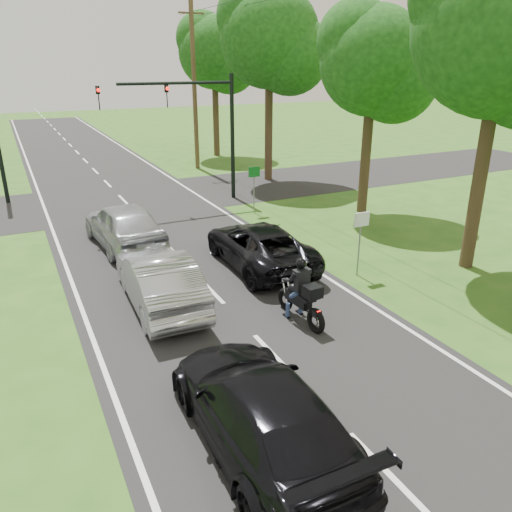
{
  "coord_description": "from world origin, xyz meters",
  "views": [
    {
      "loc": [
        -4.88,
        -8.88,
        6.45
      ],
      "look_at": [
        1.03,
        3.0,
        1.3
      ],
      "focal_mm": 35.0,
      "sensor_mm": 36.0,
      "label": 1
    }
  ],
  "objects_px": {
    "dark_suv": "(259,245)",
    "silver_suv": "(124,225)",
    "silver_sedan": "(160,280)",
    "dark_car_behind": "(261,410)",
    "utility_pole_far": "(194,87)",
    "sign_green": "(254,179)",
    "traffic_signal": "(196,116)",
    "sign_white": "(361,229)",
    "motorcycle_rider": "(302,297)"
  },
  "relations": [
    {
      "from": "silver_sedan",
      "to": "sign_green",
      "type": "bearing_deg",
      "value": -129.99
    },
    {
      "from": "silver_sedan",
      "to": "dark_car_behind",
      "type": "bearing_deg",
      "value": 92.12
    },
    {
      "from": "silver_suv",
      "to": "sign_green",
      "type": "distance_m",
      "value": 6.64
    },
    {
      "from": "dark_suv",
      "to": "sign_white",
      "type": "bearing_deg",
      "value": 139.89
    },
    {
      "from": "silver_sedan",
      "to": "dark_car_behind",
      "type": "xyz_separation_m",
      "value": [
        0.02,
        -6.22,
        -0.03
      ]
    },
    {
      "from": "silver_sedan",
      "to": "motorcycle_rider",
      "type": "bearing_deg",
      "value": 142.03
    },
    {
      "from": "silver_suv",
      "to": "sign_white",
      "type": "distance_m",
      "value": 8.67
    },
    {
      "from": "utility_pole_far",
      "to": "traffic_signal",
      "type": "bearing_deg",
      "value": -109.68
    },
    {
      "from": "dark_car_behind",
      "to": "motorcycle_rider",
      "type": "bearing_deg",
      "value": -129.36
    },
    {
      "from": "dark_car_behind",
      "to": "sign_green",
      "type": "bearing_deg",
      "value": -115.09
    },
    {
      "from": "sign_white",
      "to": "silver_suv",
      "type": "bearing_deg",
      "value": 135.12
    },
    {
      "from": "dark_car_behind",
      "to": "sign_green",
      "type": "xyz_separation_m",
      "value": [
        6.51,
        13.48,
        0.84
      ]
    },
    {
      "from": "utility_pole_far",
      "to": "sign_green",
      "type": "height_order",
      "value": "utility_pole_far"
    },
    {
      "from": "dark_car_behind",
      "to": "sign_white",
      "type": "bearing_deg",
      "value": -138.33
    },
    {
      "from": "sign_white",
      "to": "sign_green",
      "type": "xyz_separation_m",
      "value": [
        0.2,
        8.0,
        0.0
      ]
    },
    {
      "from": "sign_white",
      "to": "silver_sedan",
      "type": "bearing_deg",
      "value": 173.35
    },
    {
      "from": "traffic_signal",
      "to": "utility_pole_far",
      "type": "relative_size",
      "value": 0.64
    },
    {
      "from": "utility_pole_far",
      "to": "sign_white",
      "type": "distance_m",
      "value": 19.39
    },
    {
      "from": "motorcycle_rider",
      "to": "utility_pole_far",
      "type": "distance_m",
      "value": 21.83
    },
    {
      "from": "dark_suv",
      "to": "silver_suv",
      "type": "xyz_separation_m",
      "value": [
        -3.66,
        3.89,
        0.14
      ]
    },
    {
      "from": "dark_suv",
      "to": "silver_suv",
      "type": "distance_m",
      "value": 5.34
    },
    {
      "from": "dark_suv",
      "to": "utility_pole_far",
      "type": "distance_m",
      "value": 17.82
    },
    {
      "from": "dark_suv",
      "to": "sign_green",
      "type": "xyz_separation_m",
      "value": [
        2.66,
        5.8,
        0.87
      ]
    },
    {
      "from": "dark_suv",
      "to": "sign_white",
      "type": "relative_size",
      "value": 2.41
    },
    {
      "from": "silver_suv",
      "to": "sign_white",
      "type": "bearing_deg",
      "value": 130.68
    },
    {
      "from": "sign_green",
      "to": "silver_suv",
      "type": "bearing_deg",
      "value": -163.25
    },
    {
      "from": "silver_sedan",
      "to": "sign_green",
      "type": "height_order",
      "value": "sign_green"
    },
    {
      "from": "silver_sedan",
      "to": "utility_pole_far",
      "type": "height_order",
      "value": "utility_pole_far"
    },
    {
      "from": "sign_white",
      "to": "sign_green",
      "type": "bearing_deg",
      "value": 88.57
    },
    {
      "from": "silver_sedan",
      "to": "sign_green",
      "type": "xyz_separation_m",
      "value": [
        6.53,
        7.26,
        0.81
      ]
    },
    {
      "from": "motorcycle_rider",
      "to": "dark_car_behind",
      "type": "xyz_separation_m",
      "value": [
        -3.06,
        -3.64,
        0.04
      ]
    },
    {
      "from": "silver_sedan",
      "to": "dark_car_behind",
      "type": "relative_size",
      "value": 0.92
    },
    {
      "from": "dark_suv",
      "to": "motorcycle_rider",
      "type": "bearing_deg",
      "value": 80.75
    },
    {
      "from": "silver_suv",
      "to": "dark_car_behind",
      "type": "relative_size",
      "value": 0.98
    },
    {
      "from": "motorcycle_rider",
      "to": "silver_suv",
      "type": "distance_m",
      "value": 8.44
    },
    {
      "from": "utility_pole_far",
      "to": "motorcycle_rider",
      "type": "bearing_deg",
      "value": -102.82
    },
    {
      "from": "silver_sedan",
      "to": "sign_white",
      "type": "xyz_separation_m",
      "value": [
        6.33,
        -0.74,
        0.81
      ]
    },
    {
      "from": "dark_suv",
      "to": "traffic_signal",
      "type": "bearing_deg",
      "value": -95.43
    },
    {
      "from": "motorcycle_rider",
      "to": "utility_pole_far",
      "type": "xyz_separation_m",
      "value": [
        4.75,
        20.86,
        4.37
      ]
    },
    {
      "from": "utility_pole_far",
      "to": "sign_white",
      "type": "xyz_separation_m",
      "value": [
        -1.5,
        -19.02,
        -3.49
      ]
    },
    {
      "from": "motorcycle_rider",
      "to": "dark_suv",
      "type": "relative_size",
      "value": 0.41
    },
    {
      "from": "dark_suv",
      "to": "silver_sedan",
      "type": "relative_size",
      "value": 1.09
    },
    {
      "from": "dark_suv",
      "to": "dark_car_behind",
      "type": "bearing_deg",
      "value": 65.14
    },
    {
      "from": "utility_pole_far",
      "to": "sign_green",
      "type": "distance_m",
      "value": 11.63
    },
    {
      "from": "dark_suv",
      "to": "dark_car_behind",
      "type": "xyz_separation_m",
      "value": [
        -3.84,
        -7.68,
        0.03
      ]
    },
    {
      "from": "dark_suv",
      "to": "traffic_signal",
      "type": "distance_m",
      "value": 9.51
    },
    {
      "from": "traffic_signal",
      "to": "sign_green",
      "type": "relative_size",
      "value": 3.0
    },
    {
      "from": "utility_pole_far",
      "to": "silver_suv",
      "type": "bearing_deg",
      "value": -120.54
    },
    {
      "from": "dark_suv",
      "to": "sign_green",
      "type": "distance_m",
      "value": 6.44
    },
    {
      "from": "dark_suv",
      "to": "silver_sedan",
      "type": "bearing_deg",
      "value": 22.5
    }
  ]
}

